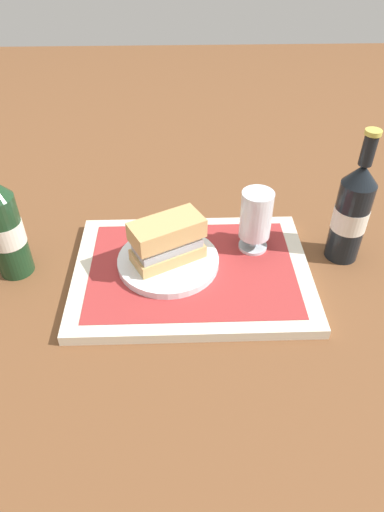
{
  "coord_description": "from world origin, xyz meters",
  "views": [
    {
      "loc": [
        -0.02,
        -0.64,
        0.59
      ],
      "look_at": [
        0.0,
        0.0,
        0.05
      ],
      "focal_mm": 32.09,
      "sensor_mm": 36.0,
      "label": 1
    }
  ],
  "objects_px": {
    "plate": "(168,261)",
    "second_bottle": "(4,226)",
    "beer_bottle": "(352,212)",
    "beer_glass": "(256,219)",
    "sandwich": "(169,239)"
  },
  "relations": [
    {
      "from": "plate",
      "to": "second_bottle",
      "type": "height_order",
      "value": "second_bottle"
    },
    {
      "from": "plate",
      "to": "beer_bottle",
      "type": "height_order",
      "value": "beer_bottle"
    },
    {
      "from": "plate",
      "to": "beer_bottle",
      "type": "xyz_separation_m",
      "value": [
        0.34,
        0.04,
        0.08
      ]
    },
    {
      "from": "plate",
      "to": "second_bottle",
      "type": "bearing_deg",
      "value": 176.88
    },
    {
      "from": "plate",
      "to": "second_bottle",
      "type": "xyz_separation_m",
      "value": [
        -0.29,
        0.02,
        0.08
      ]
    },
    {
      "from": "plate",
      "to": "beer_glass",
      "type": "bearing_deg",
      "value": 15.25
    },
    {
      "from": "sandwich",
      "to": "beer_glass",
      "type": "bearing_deg",
      "value": -12.7
    },
    {
      "from": "sandwich",
      "to": "beer_bottle",
      "type": "xyz_separation_m",
      "value": [
        0.34,
        0.04,
        0.03
      ]
    },
    {
      "from": "beer_glass",
      "to": "sandwich",
      "type": "bearing_deg",
      "value": -164.99
    },
    {
      "from": "second_bottle",
      "to": "beer_bottle",
      "type": "bearing_deg",
      "value": 2.23
    },
    {
      "from": "sandwich",
      "to": "beer_glass",
      "type": "relative_size",
      "value": 1.16
    },
    {
      "from": "beer_glass",
      "to": "second_bottle",
      "type": "xyz_separation_m",
      "value": [
        -0.46,
        -0.03,
        0.01
      ]
    },
    {
      "from": "sandwich",
      "to": "plate",
      "type": "bearing_deg",
      "value": -180.0
    },
    {
      "from": "sandwich",
      "to": "second_bottle",
      "type": "relative_size",
      "value": 0.54
    },
    {
      "from": "sandwich",
      "to": "beer_glass",
      "type": "xyz_separation_m",
      "value": [
        0.16,
        0.04,
        0.01
      ]
    }
  ]
}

